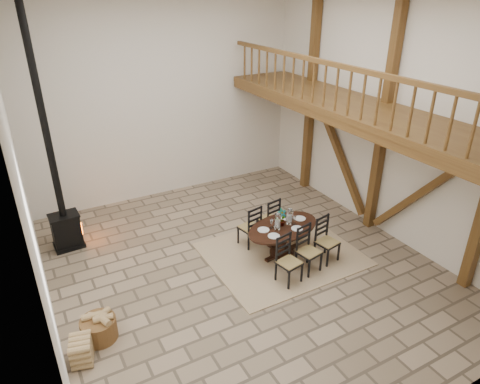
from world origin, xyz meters
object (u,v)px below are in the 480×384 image
dining_table (286,241)px  log_stack (81,350)px  wood_stove (60,199)px  log_basket (99,328)px

dining_table → log_stack: (-4.19, -0.80, -0.17)m
wood_stove → log_basket: (-0.01, -3.00, -0.94)m
log_basket → log_stack: log_basket is taller
dining_table → wood_stove: (-3.85, 2.55, 0.76)m
dining_table → log_basket: dining_table is taller
log_stack → dining_table: bearing=10.9°
dining_table → wood_stove: bearing=135.6°
log_stack → wood_stove: bearing=84.2°
dining_table → wood_stove: size_ratio=0.40×
wood_stove → log_stack: wood_stove is taller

